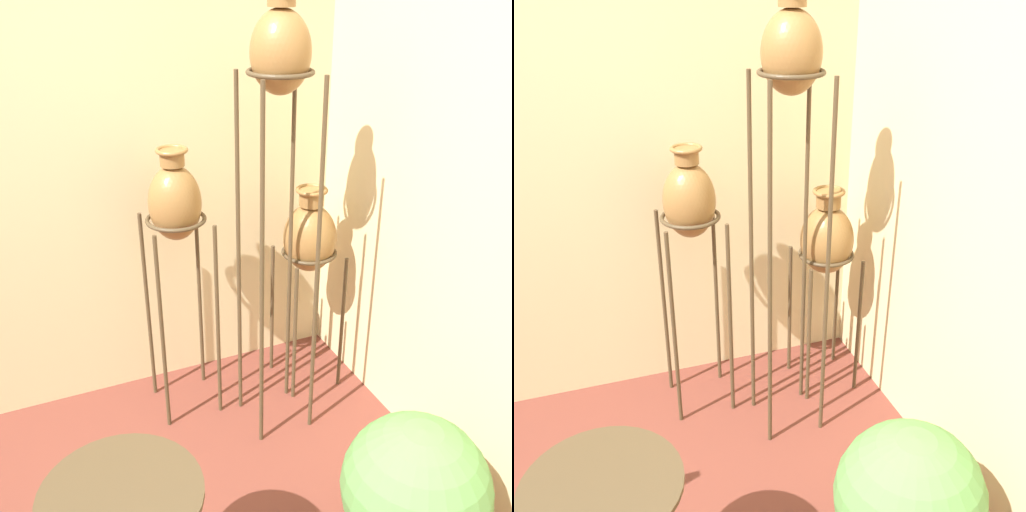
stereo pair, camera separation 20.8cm
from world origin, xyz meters
The scene contains 5 objects.
wall_back centered at (0.00, 1.65, 1.35)m, with size 7.23×0.06×2.70m.
vase_stand_tall centered at (1.04, 1.04, 1.74)m, with size 0.29×0.29×2.07m.
vase_stand_medium centered at (0.65, 1.33, 1.12)m, with size 0.30×0.30×1.41m.
vase_stand_short centered at (1.34, 1.27, 0.87)m, with size 0.31×0.31×1.15m.
potted_plant centered at (1.15, 0.04, 0.38)m, with size 0.55×0.55×0.68m.
Camera 1 is at (-0.03, -1.20, 2.15)m, focal length 42.00 mm.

